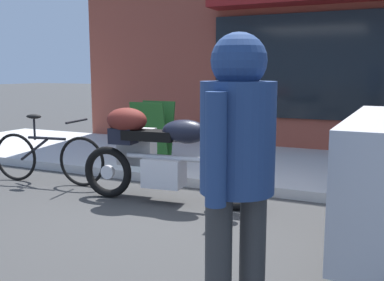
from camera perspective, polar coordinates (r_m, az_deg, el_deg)
The scene contains 5 objects.
ground_plane at distance 4.62m, azimuth -3.71°, elevation -9.76°, with size 80.00×80.00×0.00m, color #363636.
touring_motorcycle at distance 5.03m, azimuth -4.34°, elevation -1.22°, with size 2.13×0.62×1.38m.
parked_bicycle at distance 6.19m, azimuth -17.93°, elevation -1.96°, with size 1.65×0.48×0.91m.
pedestrian_walking at distance 2.28m, azimuth 5.74°, elevation -1.93°, with size 0.42×0.56×1.66m.
sandwich_board_sign at distance 6.69m, azimuth -4.99°, elevation 1.09°, with size 0.55×0.41×0.90m.
Camera 1 is at (2.12, -3.83, 1.47)m, focal length 41.93 mm.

